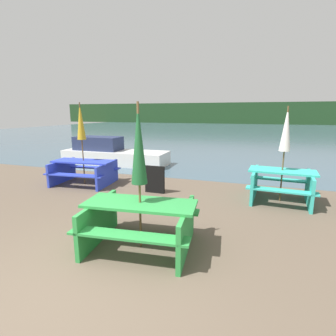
{
  "coord_description": "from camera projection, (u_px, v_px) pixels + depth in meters",
  "views": [
    {
      "loc": [
        2.12,
        -2.08,
        2.18
      ],
      "look_at": [
        0.13,
        3.82,
        0.85
      ],
      "focal_mm": 28.0,
      "sensor_mm": 36.0,
      "label": 1
    }
  ],
  "objects": [
    {
      "name": "far_treeline",
      "position": [
        246.0,
        113.0,
        49.98
      ],
      "size": [
        80.0,
        1.6,
        4.0
      ],
      "color": "#1E3D1E",
      "rests_on": "water"
    },
    {
      "name": "picnic_table_green",
      "position": [
        140.0,
        220.0,
        4.26
      ],
      "size": [
        1.92,
        1.56,
        0.77
      ],
      "rotation": [
        0.0,
        0.0,
        0.1
      ],
      "color": "green",
      "rests_on": "ground_plane"
    },
    {
      "name": "umbrella_gold",
      "position": [
        81.0,
        122.0,
        7.77
      ],
      "size": [
        0.26,
        0.26,
        2.47
      ],
      "color": "brown",
      "rests_on": "ground_plane"
    },
    {
      "name": "umbrella_white",
      "position": [
        286.0,
        130.0,
        6.19
      ],
      "size": [
        0.26,
        0.26,
        2.33
      ],
      "color": "brown",
      "rests_on": "ground_plane"
    },
    {
      "name": "signboard",
      "position": [
        155.0,
        179.0,
        7.18
      ],
      "size": [
        0.55,
        0.08,
        0.75
      ],
      "color": "black",
      "rests_on": "ground_plane"
    },
    {
      "name": "ground_plane",
      "position": [
        53.0,
        303.0,
        3.05
      ],
      "size": [
        60.0,
        60.0,
        0.0
      ],
      "primitive_type": "plane",
      "color": "brown"
    },
    {
      "name": "water",
      "position": [
        239.0,
        131.0,
        31.86
      ],
      "size": [
        60.0,
        50.0,
        0.0
      ],
      "color": "#425B6B",
      "rests_on": "ground_plane"
    },
    {
      "name": "picnic_table_blue",
      "position": [
        84.0,
        170.0,
        8.07
      ],
      "size": [
        1.95,
        1.54,
        0.73
      ],
      "rotation": [
        0.0,
        0.0,
        0.09
      ],
      "color": "blue",
      "rests_on": "ground_plane"
    },
    {
      "name": "boat",
      "position": [
        111.0,
        154.0,
        11.32
      ],
      "size": [
        4.56,
        1.43,
        1.14
      ],
      "rotation": [
        0.0,
        0.0,
        0.01
      ],
      "color": "silver",
      "rests_on": "water"
    },
    {
      "name": "umbrella_darkgreen",
      "position": [
        139.0,
        145.0,
        4.0
      ],
      "size": [
        0.25,
        0.25,
        2.34
      ],
      "color": "brown",
      "rests_on": "ground_plane"
    },
    {
      "name": "picnic_table_teal",
      "position": [
        281.0,
        183.0,
        6.47
      ],
      "size": [
        1.64,
        1.49,
        0.8
      ],
      "rotation": [
        0.0,
        0.0,
        -0.07
      ],
      "color": "#33B7A8",
      "rests_on": "ground_plane"
    }
  ]
}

